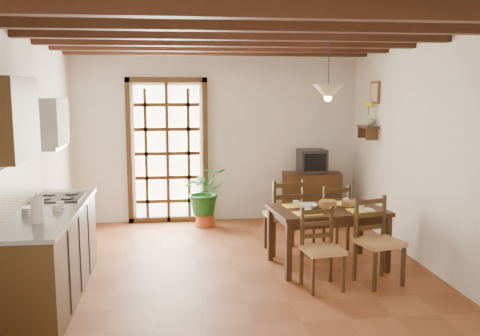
{
  "coord_description": "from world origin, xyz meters",
  "views": [
    {
      "loc": [
        -0.67,
        -5.96,
        2.09
      ],
      "look_at": [
        0.1,
        0.4,
        1.15
      ],
      "focal_mm": 40.0,
      "sensor_mm": 36.0,
      "label": 1
    }
  ],
  "objects": [
    {
      "name": "ground_plane",
      "position": [
        0.0,
        0.0,
        0.0
      ],
      "size": [
        5.0,
        5.0,
        0.0
      ],
      "primitive_type": "plane",
      "color": "brown"
    },
    {
      "name": "room_shell",
      "position": [
        0.0,
        0.0,
        1.82
      ],
      "size": [
        4.52,
        5.02,
        2.81
      ],
      "color": "silver",
      "rests_on": "ground_plane"
    },
    {
      "name": "ceiling_beams",
      "position": [
        0.0,
        0.0,
        2.69
      ],
      "size": [
        4.5,
        4.34,
        0.2
      ],
      "color": "black",
      "rests_on": "room_shell"
    },
    {
      "name": "french_door",
      "position": [
        -0.8,
        2.45,
        1.18
      ],
      "size": [
        1.26,
        0.11,
        2.32
      ],
      "color": "white",
      "rests_on": "ground_plane"
    },
    {
      "name": "kitchen_counter",
      "position": [
        -1.96,
        -0.6,
        0.47
      ],
      "size": [
        0.64,
        2.25,
        1.38
      ],
      "color": "#342210",
      "rests_on": "ground_plane"
    },
    {
      "name": "upper_cabinet",
      "position": [
        -2.08,
        -1.3,
        1.85
      ],
      "size": [
        0.35,
        0.8,
        0.7
      ],
      "primitive_type": "cube",
      "color": "#342210",
      "rests_on": "room_shell"
    },
    {
      "name": "range_hood",
      "position": [
        -2.05,
        -0.05,
        1.73
      ],
      "size": [
        0.38,
        0.6,
        0.54
      ],
      "color": "white",
      "rests_on": "room_shell"
    },
    {
      "name": "counter_items",
      "position": [
        -1.95,
        -0.51,
        0.96
      ],
      "size": [
        0.5,
        1.43,
        0.25
      ],
      "color": "black",
      "rests_on": "kitchen_counter"
    },
    {
      "name": "dining_table",
      "position": [
        1.1,
        0.03,
        0.62
      ],
      "size": [
        1.38,
        0.97,
        0.71
      ],
      "rotation": [
        0.0,
        0.0,
        0.1
      ],
      "color": "#311C10",
      "rests_on": "ground_plane"
    },
    {
      "name": "chair_near_left",
      "position": [
        0.84,
        -0.66,
        0.27
      ],
      "size": [
        0.44,
        0.43,
        0.85
      ],
      "rotation": [
        0.0,
        0.0,
        0.15
      ],
      "color": "#B6824D",
      "rests_on": "ground_plane"
    },
    {
      "name": "chair_near_right",
      "position": [
        1.49,
        -0.6,
        0.29
      ],
      "size": [
        0.53,
        0.52,
        0.94
      ],
      "rotation": [
        0.0,
        0.0,
        0.29
      ],
      "color": "#B6824D",
      "rests_on": "ground_plane"
    },
    {
      "name": "chair_far_left",
      "position": [
        0.71,
        0.66,
        0.3
      ],
      "size": [
        0.5,
        0.48,
        0.97
      ],
      "rotation": [
        0.0,
        0.0,
        3.27
      ],
      "color": "#B6824D",
      "rests_on": "ground_plane"
    },
    {
      "name": "chair_far_right",
      "position": [
        1.36,
        0.73,
        0.27
      ],
      "size": [
        0.45,
        0.43,
        0.87
      ],
      "rotation": [
        0.0,
        0.0,
        3.29
      ],
      "color": "#B6824D",
      "rests_on": "ground_plane"
    },
    {
      "name": "table_setting",
      "position": [
        1.1,
        0.03,
        0.69
      ],
      "size": [
        0.95,
        0.63,
        0.09
      ],
      "rotation": [
        0.0,
        0.0,
        0.1
      ],
      "color": "yellow",
      "rests_on": "dining_table"
    },
    {
      "name": "table_bowl",
      "position": [
        0.86,
        0.06,
        0.73
      ],
      "size": [
        0.22,
        0.22,
        0.05
      ],
      "primitive_type": "imported",
      "rotation": [
        0.0,
        0.0,
        -0.02
      ],
      "color": "white",
      "rests_on": "dining_table"
    },
    {
      "name": "sideboard",
      "position": [
        1.47,
        2.23,
        0.39
      ],
      "size": [
        0.97,
        0.55,
        0.78
      ],
      "primitive_type": "cube",
      "rotation": [
        0.0,
        0.0,
        -0.15
      ],
      "color": "#342210",
      "rests_on": "ground_plane"
    },
    {
      "name": "crt_tv",
      "position": [
        1.47,
        2.22,
        0.97
      ],
      "size": [
        0.43,
        0.4,
        0.37
      ],
      "rotation": [
        0.0,
        0.0,
        0.01
      ],
      "color": "black",
      "rests_on": "sideboard"
    },
    {
      "name": "fuse_box",
      "position": [
        1.5,
        2.48,
        1.75
      ],
      "size": [
        0.25,
        0.03,
        0.32
      ],
      "primitive_type": "cube",
      "color": "white",
      "rests_on": "room_shell"
    },
    {
      "name": "plant_pot",
      "position": [
        -0.24,
        2.11,
        0.11
      ],
      "size": [
        0.33,
        0.33,
        0.2
      ],
      "primitive_type": "cone",
      "color": "#963915",
      "rests_on": "ground_plane"
    },
    {
      "name": "potted_plant",
      "position": [
        -0.24,
        2.11,
        0.57
      ],
      "size": [
        1.98,
        1.78,
        1.94
      ],
      "primitive_type": "imported",
      "rotation": [
        0.0,
        0.0,
        0.18
      ],
      "color": "#144C19",
      "rests_on": "ground_plane"
    },
    {
      "name": "wall_shelf",
      "position": [
        2.14,
        1.6,
        1.51
      ],
      "size": [
        0.2,
        0.42,
        0.2
      ],
      "color": "#342210",
      "rests_on": "room_shell"
    },
    {
      "name": "shelf_vase",
      "position": [
        2.14,
        1.6,
        1.65
      ],
      "size": [
        0.15,
        0.15,
        0.15
      ],
      "primitive_type": "imported",
      "color": "#B2BFB2",
      "rests_on": "wall_shelf"
    },
    {
      "name": "shelf_flowers",
      "position": [
        2.14,
        1.6,
        1.86
      ],
      "size": [
        0.14,
        0.14,
        0.36
      ],
      "color": "yellow",
      "rests_on": "shelf_vase"
    },
    {
      "name": "framed_picture",
      "position": [
        2.22,
        1.6,
        2.05
      ],
      "size": [
        0.03,
        0.32,
        0.32
      ],
      "color": "brown",
      "rests_on": "room_shell"
    },
    {
      "name": "pendant_lamp",
      "position": [
        1.1,
        0.13,
        2.08
      ],
      "size": [
        0.36,
        0.36,
        0.84
      ],
      "color": "black",
      "rests_on": "room_shell"
    }
  ]
}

